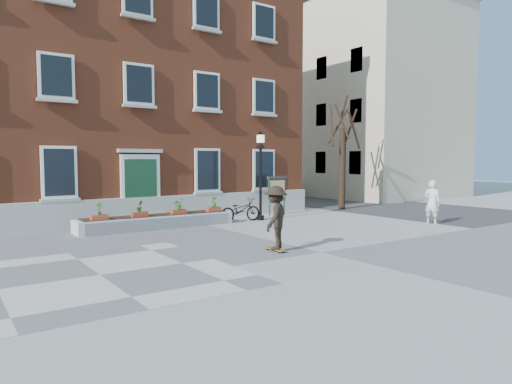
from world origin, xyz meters
TOP-DOWN VIEW (x-y plane):
  - ground at (0.00, 0.00)m, footprint 100.00×100.00m
  - checker_patch at (-6.00, 1.00)m, footprint 6.00×6.00m
  - bicycle at (1.72, 6.93)m, footprint 1.95×0.79m
  - parked_car at (11.38, 17.31)m, footprint 2.18×4.35m
  - bystander at (7.83, 1.69)m, footprint 0.55×0.74m
  - brick_building at (-2.00, 13.98)m, footprint 18.40×10.85m
  - planter_assembly at (-1.99, 7.18)m, footprint 6.20×1.12m
  - bare_tree at (9.01, 8.01)m, footprint 1.83×1.83m
  - side_street at (17.99, 19.78)m, footprint 15.20×36.00m
  - lamp_post at (2.71, 6.81)m, footprint 0.40×0.40m
  - notice_board at (4.54, 7.99)m, footprint 1.10×0.16m
  - skateboarder at (-0.98, 0.89)m, footprint 1.37×1.24m

SIDE VIEW (x-z plane):
  - ground at x=0.00m, z-range 0.00..0.00m
  - checker_patch at x=-6.00m, z-range 0.00..0.01m
  - planter_assembly at x=-1.99m, z-range -0.27..0.88m
  - bicycle at x=1.72m, z-range 0.00..1.00m
  - parked_car at x=11.38m, z-range 0.00..1.37m
  - bystander at x=7.83m, z-range 0.00..1.84m
  - skateboarder at x=-0.98m, z-range 0.03..1.95m
  - notice_board at x=4.54m, z-range 0.33..2.20m
  - lamp_post at x=2.71m, z-range 0.57..4.50m
  - bare_tree at x=9.01m, z-range -0.29..5.87m
  - brick_building at x=-2.00m, z-range 0.00..12.60m
  - side_street at x=17.99m, z-range -0.23..14.27m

